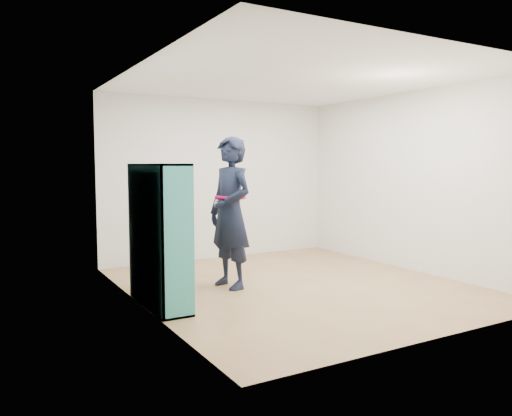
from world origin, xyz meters
TOP-DOWN VIEW (x-y plane):
  - floor at (0.00, 0.00)m, footprint 4.50×4.50m
  - ceiling at (0.00, 0.00)m, footprint 4.50×4.50m
  - wall_left at (-2.00, 0.00)m, footprint 0.02×4.50m
  - wall_right at (2.00, 0.00)m, footprint 0.02×4.50m
  - wall_back at (0.00, 2.25)m, footprint 4.00×0.02m
  - wall_front at (0.00, -2.25)m, footprint 4.00×0.02m
  - bookshelf at (-1.85, -0.02)m, footprint 0.34×1.17m
  - person at (-0.77, 0.34)m, footprint 0.57×0.76m
  - smartphone at (-0.94, 0.39)m, footprint 0.03×0.10m

SIDE VIEW (x-z plane):
  - floor at x=0.00m, z-range 0.00..0.00m
  - bookshelf at x=-1.85m, z-range -0.02..1.54m
  - person at x=-0.77m, z-range 0.00..1.89m
  - smartphone at x=-0.94m, z-range 1.01..1.13m
  - wall_left at x=-2.00m, z-range 0.00..2.60m
  - wall_right at x=2.00m, z-range 0.00..2.60m
  - wall_back at x=0.00m, z-range 0.00..2.60m
  - wall_front at x=0.00m, z-range 0.00..2.60m
  - ceiling at x=0.00m, z-range 2.60..2.60m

